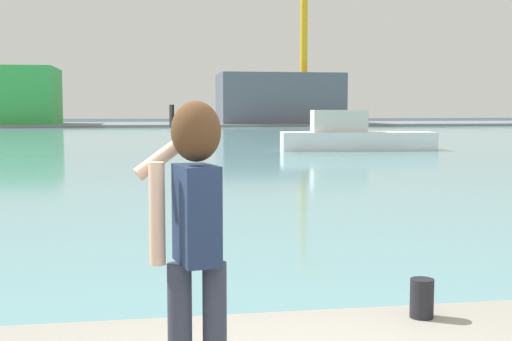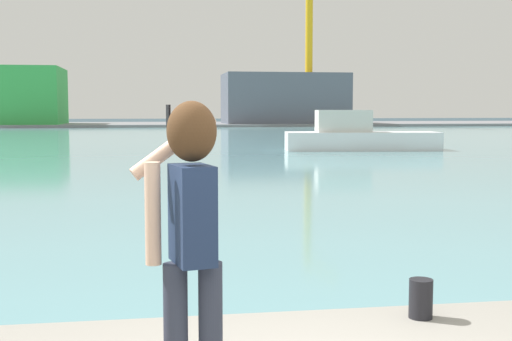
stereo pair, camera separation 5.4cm
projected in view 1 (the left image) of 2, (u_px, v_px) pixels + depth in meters
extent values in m
plane|color=#334751|center=(155.00, 139.00, 52.73)|extent=(220.00, 220.00, 0.00)
cube|color=#6BA8B2|center=(154.00, 138.00, 54.70)|extent=(140.00, 100.00, 0.02)
cube|color=gray|center=(150.00, 124.00, 93.96)|extent=(140.00, 20.00, 0.35)
cylinder|color=#2D3342|center=(180.00, 334.00, 3.81)|extent=(0.14, 0.14, 0.82)
cylinder|color=#2D3342|center=(215.00, 332.00, 3.84)|extent=(0.14, 0.14, 0.82)
cube|color=#1E2D4C|center=(196.00, 214.00, 3.76)|extent=(0.27, 0.37, 0.56)
sphere|color=#E0B293|center=(196.00, 133.00, 3.72)|extent=(0.22, 0.22, 0.22)
ellipsoid|color=#472D19|center=(196.00, 131.00, 3.70)|extent=(0.28, 0.26, 0.34)
cylinder|color=#E0B293|center=(157.00, 214.00, 3.72)|extent=(0.09, 0.09, 0.58)
cylinder|color=#E0B293|center=(177.00, 146.00, 3.91)|extent=(0.53, 0.19, 0.40)
cube|color=black|center=(172.00, 116.00, 4.01)|extent=(0.03, 0.07, 0.14)
cylinder|color=black|center=(422.00, 298.00, 5.41)|extent=(0.19, 0.19, 0.32)
cube|color=white|center=(357.00, 141.00, 38.05)|extent=(8.90, 3.60, 1.03)
cube|color=silver|center=(339.00, 121.00, 37.90)|extent=(3.24, 2.27, 1.25)
cube|color=green|center=(18.00, 96.00, 88.43)|extent=(10.23, 11.64, 7.48)
cube|color=slate|center=(279.00, 99.00, 93.54)|extent=(17.01, 9.42, 6.91)
cylinder|color=yellow|center=(304.00, 52.00, 91.10)|extent=(1.00, 1.00, 19.43)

